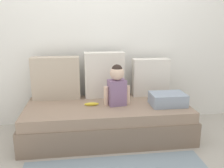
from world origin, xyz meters
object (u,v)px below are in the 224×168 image
couch (107,121)px  banana (92,104)px  throw_pillow_right (150,77)px  throw_pillow_left (56,78)px  throw_pillow_center (104,75)px  toddler (117,85)px  folded_blanket (168,99)px

couch → banana: (-0.19, -0.01, 0.22)m
throw_pillow_right → banana: 0.88m
throw_pillow_left → throw_pillow_right: 1.21m
couch → throw_pillow_center: bearing=90.0°
throw_pillow_center → banana: 0.46m
throw_pillow_center → throw_pillow_right: (0.61, 0.00, -0.05)m
toddler → folded_blanket: size_ratio=1.20×
couch → folded_blanket: 0.76m
banana → couch: bearing=3.4°
throw_pillow_center → toddler: (0.11, -0.33, -0.05)m
throw_pillow_left → folded_blanket: bearing=-17.9°
banana → toddler: bearing=-0.8°
toddler → banana: (-0.30, 0.00, -0.22)m
throw_pillow_left → folded_blanket: (1.30, -0.42, -0.19)m
couch → folded_blanket: size_ratio=4.89×
toddler → throw_pillow_center: bearing=108.5°
throw_pillow_center → throw_pillow_right: throw_pillow_center is taller
couch → banana: 0.29m
throw_pillow_right → banana: size_ratio=2.84×
toddler → throw_pillow_right: bearing=33.9°
couch → throw_pillow_right: size_ratio=4.05×
throw_pillow_center → folded_blanket: size_ratio=1.44×
throw_pillow_left → throw_pillow_right: (1.21, 0.00, -0.02)m
couch → folded_blanket: folded_blanket is taller
throw_pillow_left → toddler: 0.79m
toddler → couch: bearing=172.3°
banana → throw_pillow_right: bearing=22.5°
folded_blanket → throw_pillow_left: bearing=162.1°
throw_pillow_right → folded_blanket: size_ratio=1.21×
couch → toddler: bearing=-7.7°
throw_pillow_center → throw_pillow_right: 0.61m
throw_pillow_right → toddler: (-0.49, -0.33, -0.00)m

